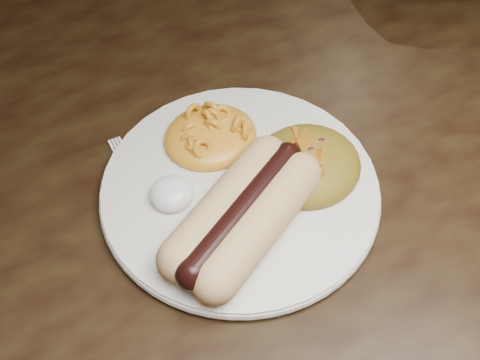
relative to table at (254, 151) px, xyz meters
name	(u,v)px	position (x,y,z in m)	size (l,w,h in m)	color
table	(254,151)	(0.00, 0.00, 0.00)	(1.60, 0.90, 0.75)	black
plate	(240,191)	(-0.07, -0.11, 0.10)	(0.26, 0.26, 0.01)	silver
hotdog	(243,214)	(-0.09, -0.15, 0.13)	(0.14, 0.13, 0.04)	#FFC174
mac_and_cheese	(210,127)	(-0.07, -0.05, 0.12)	(0.09, 0.08, 0.04)	gold
sour_cream	(171,191)	(-0.14, -0.10, 0.12)	(0.04, 0.04, 0.02)	white
taco_salad	(308,158)	(-0.01, -0.12, 0.12)	(0.10, 0.10, 0.05)	#A72A0B
fork	(143,198)	(-0.16, -0.08, 0.09)	(0.02, 0.16, 0.00)	white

